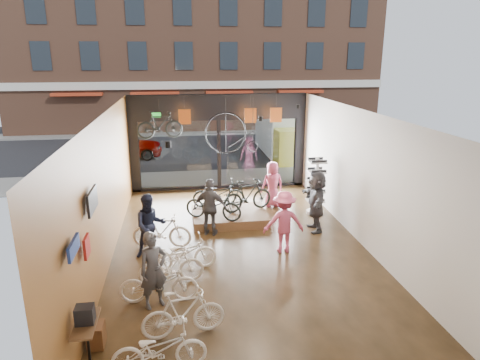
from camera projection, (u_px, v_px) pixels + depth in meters
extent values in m
cube|color=black|center=(241.00, 251.00, 11.92)|extent=(7.00, 12.00, 0.04)
cube|color=black|center=(241.00, 113.00, 10.84)|extent=(7.00, 12.00, 0.04)
cube|color=brown|center=(105.00, 192.00, 10.89)|extent=(0.04, 12.00, 3.80)
cube|color=beige|center=(366.00, 180.00, 11.87)|extent=(0.04, 12.00, 3.80)
cube|color=beige|center=(308.00, 317.00, 5.67)|extent=(7.00, 0.04, 3.80)
cube|color=#198C26|center=(156.00, 115.00, 16.31)|extent=(0.35, 0.06, 0.18)
cube|color=black|center=(205.00, 144.00, 26.16)|extent=(30.00, 18.00, 0.02)
cube|color=slate|center=(217.00, 178.00, 18.74)|extent=(30.00, 2.40, 0.12)
cube|color=slate|center=(201.00, 132.00, 29.94)|extent=(30.00, 2.00, 0.12)
cube|color=brown|center=(196.00, 30.00, 30.37)|extent=(26.00, 5.00, 14.00)
imported|color=gray|center=(121.00, 145.00, 22.47)|extent=(4.18, 1.68, 1.42)
imported|color=silver|center=(159.00, 349.00, 7.28)|extent=(1.65, 0.66, 0.85)
imported|color=silver|center=(183.00, 313.00, 8.19)|extent=(1.67, 0.69, 0.97)
imported|color=silver|center=(159.00, 283.00, 9.35)|extent=(1.74, 0.67, 0.90)
imported|color=silver|center=(171.00, 266.00, 10.10)|extent=(1.57, 0.58, 0.92)
imported|color=silver|center=(183.00, 253.00, 10.76)|extent=(1.73, 0.77, 0.88)
imported|color=silver|center=(162.00, 231.00, 12.00)|extent=(1.71, 0.73, 1.00)
cube|color=brown|center=(229.00, 216.00, 14.04)|extent=(2.40, 1.80, 0.30)
imported|color=black|center=(213.00, 205.00, 13.26)|extent=(1.92, 1.36, 0.96)
imported|color=black|center=(248.00, 195.00, 13.99)|extent=(1.82, 1.03, 1.05)
imported|color=black|center=(218.00, 194.00, 14.40)|extent=(1.76, 0.68, 0.91)
imported|color=#3F3F44|center=(153.00, 270.00, 9.07)|extent=(0.74, 0.66, 1.71)
imported|color=#161C33|center=(150.00, 226.00, 11.40)|extent=(0.97, 0.82, 1.74)
imported|color=#3F3F44|center=(210.00, 207.00, 12.76)|extent=(1.11, 0.78, 1.75)
imported|color=#CC4C72|center=(284.00, 222.00, 11.65)|extent=(1.14, 0.66, 1.74)
imported|color=#CC4C72|center=(272.00, 184.00, 15.22)|extent=(0.87, 0.64, 1.65)
imported|color=#3F3F44|center=(316.00, 201.00, 13.08)|extent=(0.70, 1.80, 1.89)
imported|color=black|center=(160.00, 125.00, 14.77)|extent=(1.64, 0.72, 0.95)
cube|color=#CC5919|center=(185.00, 117.00, 15.81)|extent=(0.45, 0.03, 0.55)
cube|color=#CC5919|center=(250.00, 116.00, 16.16)|extent=(0.45, 0.03, 0.55)
cube|color=#CC5919|center=(276.00, 115.00, 16.29)|extent=(0.45, 0.03, 0.55)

